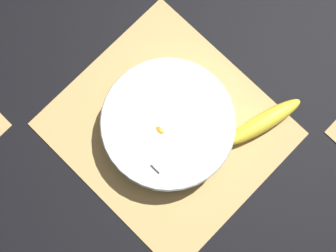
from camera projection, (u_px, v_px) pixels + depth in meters
The scene contains 4 objects.
ground_plane at pixel (168, 129), 0.98m from camera, with size 6.00×6.00×0.00m, color black.
bamboo_mat_center at pixel (168, 129), 0.98m from camera, with size 0.44×0.40×0.01m.
fruit_salad_bowl at pixel (168, 125), 0.94m from camera, with size 0.27×0.27×0.07m.
whole_banana at pixel (263, 122), 0.96m from camera, with size 0.08×0.18×0.04m.
Camera 1 is at (0.13, -0.13, 0.97)m, focal length 50.00 mm.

